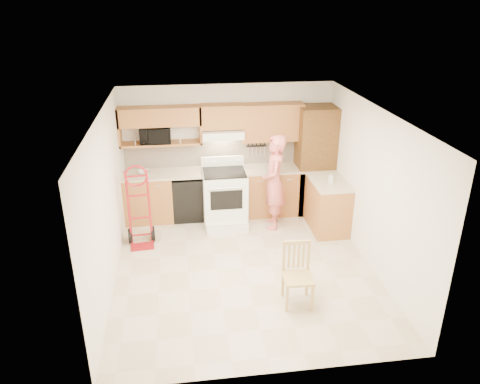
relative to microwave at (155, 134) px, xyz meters
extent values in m
cube|color=beige|center=(1.35, -2.08, -1.65)|extent=(4.00, 4.50, 0.02)
cube|color=white|center=(1.35, -2.08, 0.87)|extent=(4.00, 4.50, 0.02)
cube|color=white|center=(1.35, 0.17, -0.39)|extent=(4.00, 0.02, 2.50)
cube|color=white|center=(1.35, -4.34, -0.39)|extent=(4.00, 0.02, 2.50)
cube|color=white|center=(-0.66, -2.08, -0.39)|extent=(0.02, 4.50, 2.50)
cube|color=white|center=(3.36, -2.08, -0.39)|extent=(0.02, 4.50, 2.50)
cube|color=beige|center=(1.35, 0.15, -0.44)|extent=(3.92, 0.03, 0.55)
cube|color=#A96F35|center=(-0.20, -0.14, -1.19)|extent=(0.90, 0.60, 0.90)
cube|color=black|center=(0.55, -0.14, -1.22)|extent=(0.60, 0.60, 0.85)
cube|color=#A96F35|center=(2.18, -0.14, -1.19)|extent=(1.14, 0.60, 0.90)
cube|color=beige|center=(0.10, -0.13, -0.72)|extent=(1.50, 0.63, 0.04)
cube|color=beige|center=(2.18, -0.13, -0.72)|extent=(1.14, 0.63, 0.04)
cube|color=#A96F35|center=(3.05, -0.94, -1.19)|extent=(0.60, 1.00, 0.90)
cube|color=beige|center=(3.05, -0.94, -0.72)|extent=(0.63, 1.00, 0.04)
cube|color=brown|center=(3.00, -0.14, -0.59)|extent=(0.70, 0.60, 2.10)
cube|color=#A96F35|center=(0.10, 0.00, 0.34)|extent=(1.50, 0.33, 0.34)
cube|color=#A96F35|center=(0.10, 0.00, -0.17)|extent=(1.50, 0.33, 0.04)
cube|color=#A96F35|center=(1.23, 0.00, 0.30)|extent=(0.76, 0.33, 0.44)
cube|color=#A96F35|center=(2.18, 0.00, 0.16)|extent=(1.14, 0.33, 0.70)
cube|color=white|center=(1.23, -0.06, -0.01)|extent=(0.76, 0.46, 0.14)
imported|color=black|center=(0.00, 0.00, 0.00)|extent=(0.56, 0.38, 0.31)
imported|color=#D96762|center=(2.08, -0.74, -0.76)|extent=(0.52, 0.70, 1.76)
imported|color=white|center=(3.05, -0.99, -0.62)|extent=(0.09, 0.09, 0.17)
imported|color=white|center=(-0.24, -0.14, -0.67)|extent=(0.26, 0.26, 0.06)
camera|label=1|loc=(0.43, -8.33, 2.41)|focal=34.81mm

